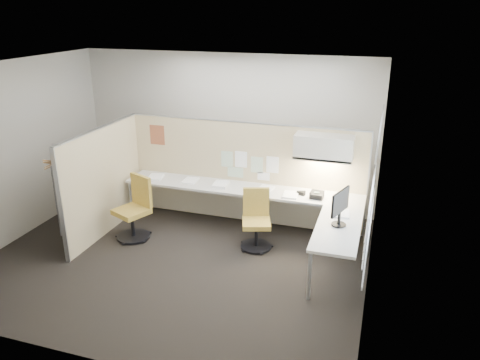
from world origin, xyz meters
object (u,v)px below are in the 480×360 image
(desk, at_px, (258,200))
(chair_right, at_px, (256,221))
(chair_left, at_px, (135,210))
(monitor, at_px, (340,206))
(phone, at_px, (317,195))

(desk, xyz_separation_m, chair_right, (0.09, -0.41, -0.18))
(chair_left, xyz_separation_m, monitor, (3.23, -0.11, 0.55))
(desk, relative_size, chair_left, 3.95)
(desk, bearing_deg, chair_left, -159.50)
(monitor, bearing_deg, phone, 45.52)
(chair_right, bearing_deg, phone, 11.76)
(chair_right, relative_size, phone, 4.12)
(chair_left, distance_m, monitor, 3.28)
(chair_left, distance_m, phone, 2.90)
(monitor, relative_size, phone, 2.31)
(monitor, bearing_deg, chair_right, 91.48)
(chair_right, height_order, monitor, monitor)
(chair_right, bearing_deg, monitor, -35.25)
(desk, bearing_deg, chair_right, -78.06)
(desk, bearing_deg, monitor, -30.50)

